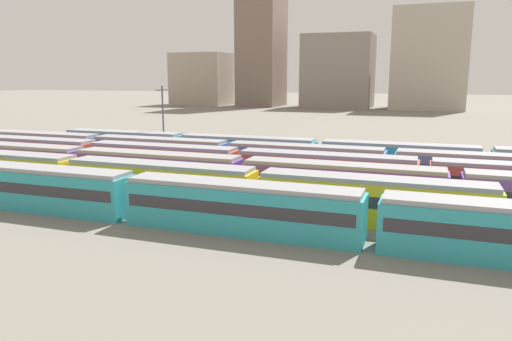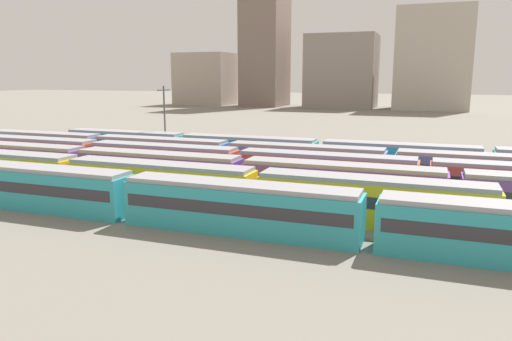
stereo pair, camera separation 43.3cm
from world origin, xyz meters
name	(u,v)px [view 2 (the right image)]	position (x,y,z in m)	size (l,w,h in m)	color
ground_plane	(66,174)	(0.00, 13.00, 0.00)	(600.00, 600.00, 0.00)	slate
train_track_0	(370,220)	(37.01, 0.00, 1.90)	(112.50, 3.06, 3.75)	teal
train_track_1	(159,183)	(17.61, 5.20, 1.90)	(55.80, 3.06, 3.75)	yellow
train_track_2	(243,176)	(23.70, 10.40, 1.90)	(74.70, 3.06, 3.75)	#6B429E
train_track_3	(326,171)	(30.66, 15.60, 1.90)	(93.60, 3.06, 3.75)	#BC4C38
train_track_4	(229,157)	(17.72, 20.80, 1.90)	(74.70, 3.06, 3.75)	#4C70BC
train_track_5	(320,155)	(27.68, 26.00, 1.90)	(74.70, 3.06, 3.75)	teal
catenary_pole_1	(165,117)	(4.18, 28.95, 5.59)	(0.24, 3.20, 10.08)	#4C4C51
distant_building_0	(205,79)	(-49.04, 150.87, 10.45)	(21.93, 17.14, 20.91)	#A89989
distant_building_1	(265,37)	(-22.77, 150.87, 26.62)	(15.08, 20.07, 53.25)	#7A665B
distant_building_2	(342,72)	(7.52, 150.87, 13.30)	(24.99, 20.15, 26.59)	gray
distant_building_3	(433,59)	(39.17, 150.87, 17.33)	(24.76, 21.96, 34.66)	#B2A899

